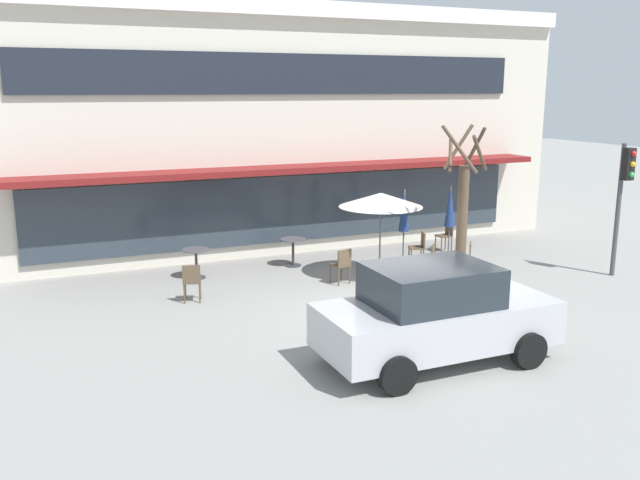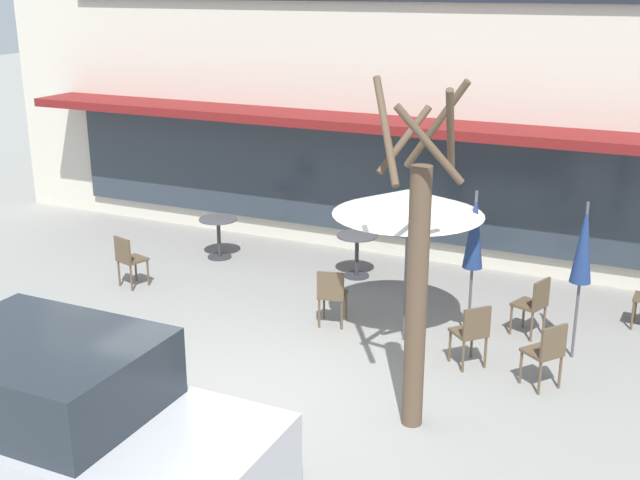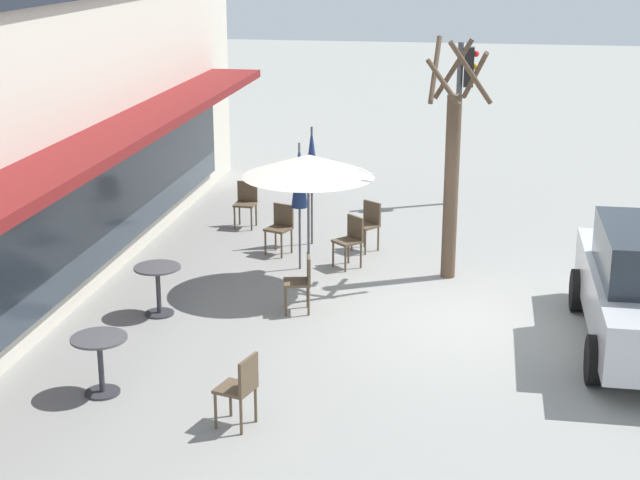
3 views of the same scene
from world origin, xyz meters
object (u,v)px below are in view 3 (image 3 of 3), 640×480
at_px(cafe_table_streetside, 158,282).
at_px(cafe_chair_5, 368,222).
at_px(cafe_chair_3, 281,225).
at_px(patio_umbrella_green_folded, 308,165).
at_px(cafe_chair_4, 246,201).
at_px(cafe_chair_0, 241,385).
at_px(cafe_chair_2, 351,238).
at_px(traffic_light_pole, 464,96).
at_px(patio_umbrella_corner_open, 299,176).
at_px(street_tree, 452,170).
at_px(cafe_table_near_wall, 100,355).
at_px(patio_umbrella_cream_folded, 312,158).
at_px(cafe_chair_1, 302,279).

bearing_deg(cafe_table_streetside, cafe_chair_5, -36.46).
distance_m(cafe_chair_3, cafe_chair_5, 1.59).
relative_size(patio_umbrella_green_folded, cafe_chair_4, 2.47).
relative_size(patio_umbrella_green_folded, cafe_chair_0, 2.47).
height_order(cafe_chair_2, cafe_chair_3, same).
bearing_deg(cafe_table_streetside, cafe_chair_3, -20.37).
distance_m(cafe_chair_5, traffic_light_pole, 4.26).
bearing_deg(traffic_light_pole, cafe_chair_2, 159.20).
xyz_separation_m(cafe_table_streetside, patio_umbrella_corner_open, (2.44, -1.70, 1.11)).
bearing_deg(patio_umbrella_green_folded, patio_umbrella_corner_open, 19.50).
bearing_deg(cafe_chair_2, street_tree, -98.27).
bearing_deg(patio_umbrella_corner_open, cafe_chair_2, -73.22).
distance_m(cafe_table_near_wall, cafe_chair_3, 6.03).
bearing_deg(patio_umbrella_cream_folded, cafe_table_near_wall, 167.11).
xyz_separation_m(patio_umbrella_cream_folded, cafe_chair_2, (-1.19, -0.88, -1.10)).
relative_size(cafe_table_streetside, cafe_chair_0, 0.85).
bearing_deg(cafe_chair_3, cafe_chair_1, -161.99).
bearing_deg(cafe_table_streetside, cafe_table_near_wall, -176.70).
distance_m(cafe_chair_4, traffic_light_pole, 5.07).
bearing_deg(cafe_chair_5, patio_umbrella_cream_folded, 79.68).
height_order(cafe_chair_1, cafe_chair_2, same).
relative_size(patio_umbrella_cream_folded, traffic_light_pole, 0.65).
relative_size(cafe_chair_0, traffic_light_pole, 0.26).
bearing_deg(patio_umbrella_cream_folded, traffic_light_pole, -37.88).
distance_m(cafe_chair_5, street_tree, 2.35).
xyz_separation_m(cafe_chair_3, cafe_chair_5, (0.45, -1.52, 0.00)).
bearing_deg(cafe_chair_4, patio_umbrella_green_folded, -150.56).
bearing_deg(cafe_chair_2, traffic_light_pole, -20.80).
relative_size(patio_umbrella_corner_open, cafe_chair_1, 2.47).
height_order(cafe_chair_0, cafe_chair_5, same).
xyz_separation_m(cafe_table_near_wall, traffic_light_pole, (9.93, -4.12, 1.78)).
xyz_separation_m(cafe_table_near_wall, street_tree, (5.14, -4.07, 1.32)).
bearing_deg(cafe_chair_1, cafe_chair_0, 179.63).
bearing_deg(cafe_table_streetside, cafe_chair_1, -77.34).
bearing_deg(street_tree, patio_umbrella_cream_folded, 60.77).
bearing_deg(cafe_table_streetside, cafe_chair_4, -2.35).
bearing_deg(cafe_chair_2, cafe_chair_5, -10.37).
bearing_deg(cafe_chair_3, cafe_chair_0, -172.31).
xyz_separation_m(patio_umbrella_green_folded, cafe_chair_4, (3.22, 1.81, -1.50)).
bearing_deg(patio_umbrella_corner_open, cafe_chair_5, -39.27).
height_order(patio_umbrella_green_folded, cafe_chair_0, patio_umbrella_green_folded).
height_order(street_tree, traffic_light_pole, street_tree).
relative_size(patio_umbrella_green_folded, cafe_chair_1, 2.47).
xyz_separation_m(cafe_table_streetside, street_tree, (2.45, -4.23, 1.32)).
bearing_deg(cafe_chair_3, cafe_chair_5, -73.64).
bearing_deg(patio_umbrella_corner_open, patio_umbrella_green_folded, -160.50).
distance_m(patio_umbrella_corner_open, cafe_chair_3, 1.45).
bearing_deg(cafe_chair_3, traffic_light_pole, -37.51).
relative_size(patio_umbrella_corner_open, cafe_chair_3, 2.47).
distance_m(patio_umbrella_corner_open, street_tree, 2.53).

